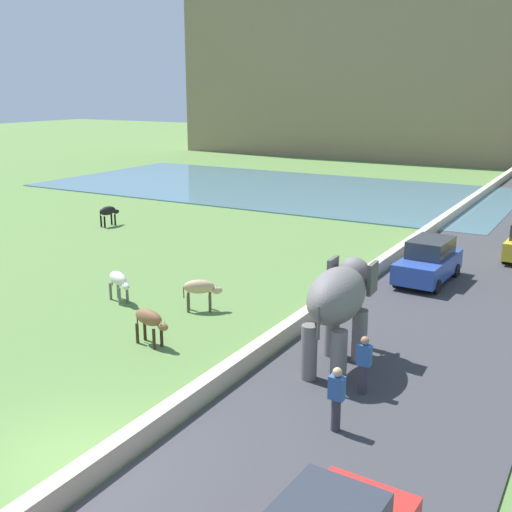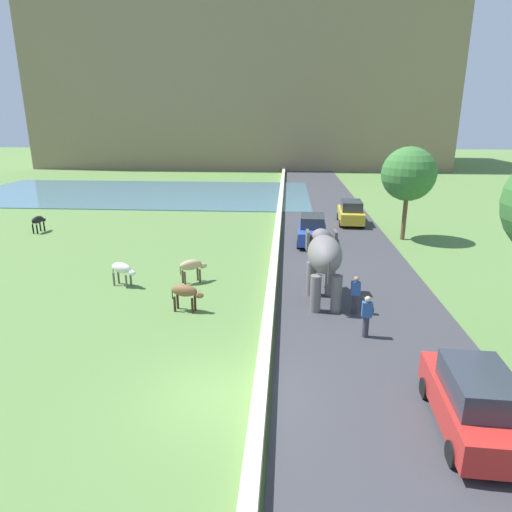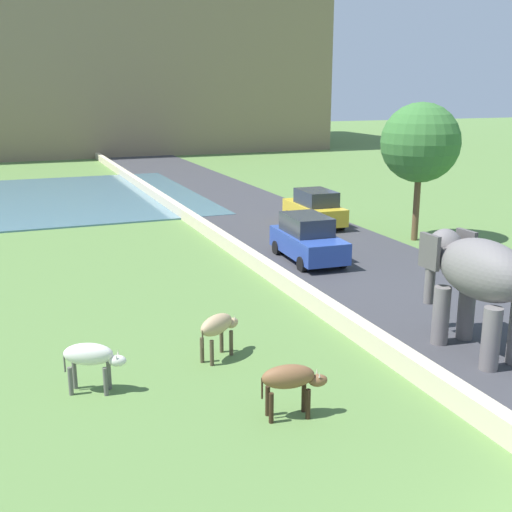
{
  "view_description": "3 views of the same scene",
  "coord_description": "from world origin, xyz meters",
  "px_view_note": "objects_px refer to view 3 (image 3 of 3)",
  "views": [
    {
      "loc": [
        9.65,
        -8.32,
        7.72
      ],
      "look_at": [
        -2.0,
        11.9,
        1.46
      ],
      "focal_mm": 44.22,
      "sensor_mm": 36.0,
      "label": 1
    },
    {
      "loc": [
        1.84,
        -10.89,
        7.6
      ],
      "look_at": [
        0.4,
        9.26,
        1.35
      ],
      "focal_mm": 31.28,
      "sensor_mm": 36.0,
      "label": 2
    },
    {
      "loc": [
        -7.24,
        -4.97,
        6.54
      ],
      "look_at": [
        -0.66,
        11.62,
        1.82
      ],
      "focal_mm": 44.83,
      "sensor_mm": 36.0,
      "label": 3
    }
  ],
  "objects_px": {
    "cow_white": "(91,357)",
    "car_blue": "(308,239)",
    "cow_tan": "(218,326)",
    "elephant": "(476,275)",
    "car_yellow": "(315,208)",
    "cow_brown": "(291,379)"
  },
  "relations": [
    {
      "from": "cow_white",
      "to": "car_blue",
      "type": "bearing_deg",
      "value": 41.33
    },
    {
      "from": "cow_white",
      "to": "cow_tan",
      "type": "bearing_deg",
      "value": 12.79
    },
    {
      "from": "elephant",
      "to": "cow_tan",
      "type": "relative_size",
      "value": 2.6
    },
    {
      "from": "cow_tan",
      "to": "cow_white",
      "type": "height_order",
      "value": "same"
    },
    {
      "from": "cow_white",
      "to": "car_yellow",
      "type": "bearing_deg",
      "value": 48.03
    },
    {
      "from": "elephant",
      "to": "cow_white",
      "type": "relative_size",
      "value": 2.49
    },
    {
      "from": "elephant",
      "to": "cow_brown",
      "type": "height_order",
      "value": "elephant"
    },
    {
      "from": "cow_tan",
      "to": "elephant",
      "type": "bearing_deg",
      "value": -18.09
    },
    {
      "from": "car_blue",
      "to": "cow_tan",
      "type": "bearing_deg",
      "value": -129.39
    },
    {
      "from": "elephant",
      "to": "car_yellow",
      "type": "xyz_separation_m",
      "value": [
        3.16,
        15.06,
        -1.14
      ]
    },
    {
      "from": "car_yellow",
      "to": "cow_tan",
      "type": "bearing_deg",
      "value": -125.26
    },
    {
      "from": "car_blue",
      "to": "cow_white",
      "type": "xyz_separation_m",
      "value": [
        -9.26,
        -8.14,
        -0.06
      ]
    },
    {
      "from": "car_yellow",
      "to": "cow_tan",
      "type": "distance_m",
      "value": 16.01
    },
    {
      "from": "car_yellow",
      "to": "car_blue",
      "type": "distance_m",
      "value": 6.47
    },
    {
      "from": "car_blue",
      "to": "cow_tan",
      "type": "height_order",
      "value": "car_blue"
    },
    {
      "from": "elephant",
      "to": "car_blue",
      "type": "relative_size",
      "value": 0.86
    },
    {
      "from": "elephant",
      "to": "cow_tan",
      "type": "height_order",
      "value": "elephant"
    },
    {
      "from": "cow_brown",
      "to": "car_blue",
      "type": "bearing_deg",
      "value": 62.29
    },
    {
      "from": "car_blue",
      "to": "cow_brown",
      "type": "distance_m",
      "value": 12.16
    },
    {
      "from": "cow_tan",
      "to": "cow_white",
      "type": "bearing_deg",
      "value": -167.21
    },
    {
      "from": "elephant",
      "to": "car_yellow",
      "type": "relative_size",
      "value": 0.86
    },
    {
      "from": "car_yellow",
      "to": "cow_white",
      "type": "xyz_separation_m",
      "value": [
        -12.41,
        -13.79,
        -0.06
      ]
    }
  ]
}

